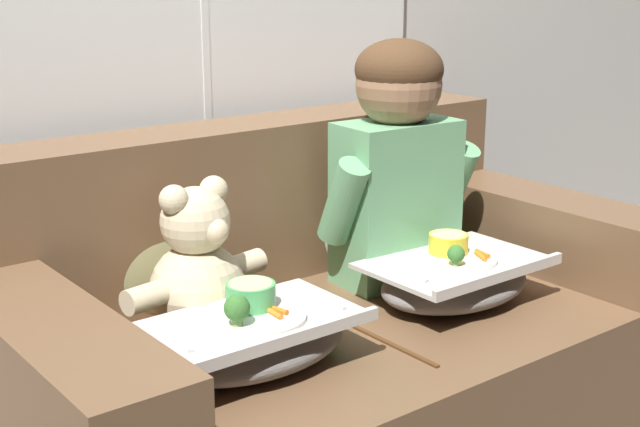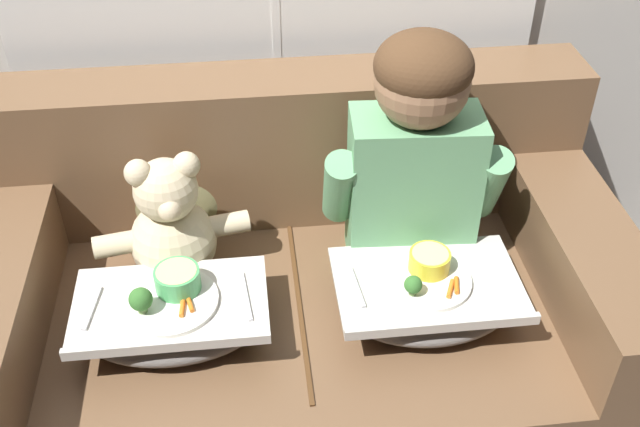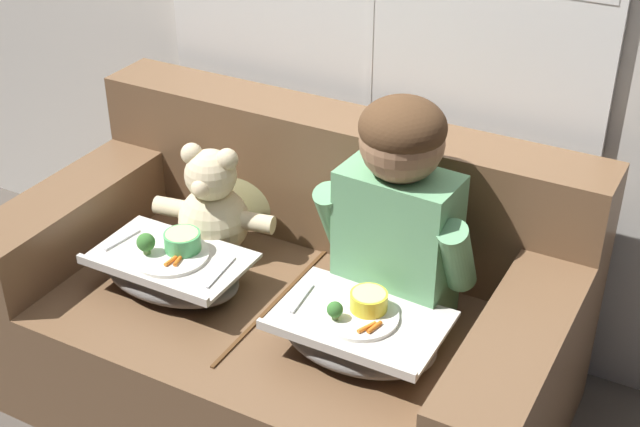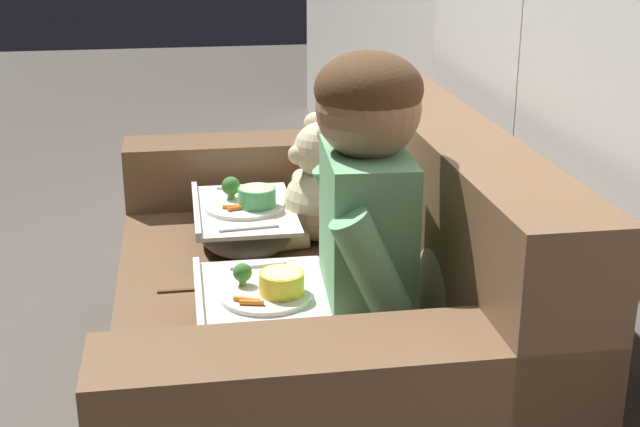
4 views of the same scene
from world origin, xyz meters
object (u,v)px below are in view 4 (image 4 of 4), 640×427
at_px(child_figure, 366,187).
at_px(teddy_bear, 320,189).
at_px(throw_pillow_behind_teddy, 386,186).
at_px(couch, 324,317).
at_px(throw_pillow_behind_child, 448,267).
at_px(lap_tray_teddy, 244,223).
at_px(lap_tray_child, 266,317).

distance_m(child_figure, teddy_bear, 0.68).
height_order(throw_pillow_behind_teddy, teddy_bear, teddy_bear).
relative_size(couch, child_figure, 2.54).
bearing_deg(couch, child_figure, 7.80).
relative_size(throw_pillow_behind_child, throw_pillow_behind_teddy, 1.05).
bearing_deg(lap_tray_teddy, teddy_bear, 89.85).
distance_m(throw_pillow_behind_teddy, teddy_bear, 0.21).
bearing_deg(child_figure, throw_pillow_behind_child, 89.98).
xyz_separation_m(throw_pillow_behind_child, lap_tray_teddy, (-0.64, -0.44, -0.09)).
bearing_deg(lap_tray_teddy, lap_tray_child, -0.04).
xyz_separation_m(throw_pillow_behind_teddy, lap_tray_child, (0.64, -0.44, -0.10)).
relative_size(couch, teddy_bear, 4.14).
distance_m(throw_pillow_behind_teddy, lap_tray_child, 0.78).
bearing_deg(lap_tray_child, throw_pillow_behind_teddy, 145.88).
bearing_deg(couch, throw_pillow_behind_teddy, 142.64).
height_order(throw_pillow_behind_child, throw_pillow_behind_teddy, throw_pillow_behind_child).
xyz_separation_m(throw_pillow_behind_teddy, teddy_bear, (0.00, -0.21, 0.00)).
bearing_deg(child_figure, teddy_bear, -179.64).
bearing_deg(child_figure, lap_tray_teddy, -160.00).
bearing_deg(child_figure, lap_tray_child, -90.00).
distance_m(child_figure, lap_tray_child, 0.39).
bearing_deg(lap_tray_teddy, child_figure, 20.00).
relative_size(throw_pillow_behind_child, lap_tray_child, 0.75).
xyz_separation_m(throw_pillow_behind_child, child_figure, (-0.00, -0.20, 0.21)).
xyz_separation_m(couch, lap_tray_child, (0.32, -0.19, 0.17)).
distance_m(throw_pillow_behind_teddy, lap_tray_teddy, 0.45).
height_order(throw_pillow_behind_child, lap_tray_teddy, throw_pillow_behind_child).
bearing_deg(lap_tray_child, lap_tray_teddy, 179.96).
relative_size(throw_pillow_behind_teddy, lap_tray_teddy, 0.71).
relative_size(throw_pillow_behind_child, child_figure, 0.52).
distance_m(throw_pillow_behind_child, teddy_bear, 0.68).
xyz_separation_m(throw_pillow_behind_child, throw_pillow_behind_teddy, (-0.64, 0.00, 0.00)).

